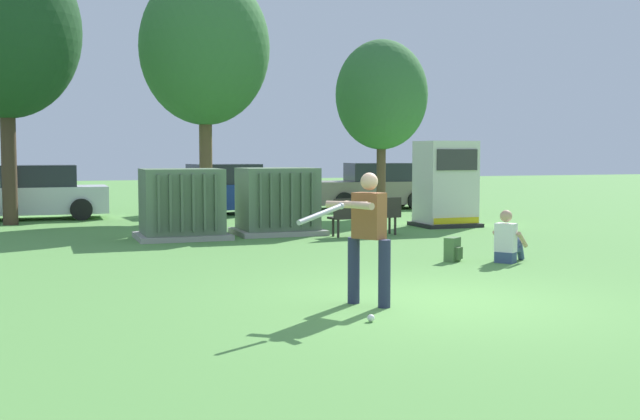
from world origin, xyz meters
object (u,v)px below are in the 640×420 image
at_px(seated_spectator, 508,242).
at_px(parked_car_right_of_center, 221,191).
at_px(sports_ball, 371,318).
at_px(backpack, 453,250).
at_px(park_bench, 366,214).
at_px(batter, 367,232).
at_px(generator_enclosure, 445,184).
at_px(transformer_mid_west, 277,202).
at_px(parked_car_rightmost, 374,187).
at_px(parked_car_left_of_center, 36,194).
at_px(transformer_west, 182,205).

xyz_separation_m(seated_spectator, parked_car_right_of_center, (-2.46, 12.70, 0.38)).
distance_m(sports_ball, backpack, 5.51).
relative_size(sports_ball, seated_spectator, 0.09).
height_order(park_bench, batter, batter).
xyz_separation_m(generator_enclosure, seated_spectator, (-2.34, -6.58, -0.76)).
distance_m(park_bench, backpack, 4.58).
distance_m(transformer_mid_west, seated_spectator, 6.70).
bearing_deg(parked_car_rightmost, backpack, -107.67).
relative_size(park_bench, parked_car_rightmost, 0.42).
distance_m(generator_enclosure, sports_ball, 12.42).
relative_size(park_bench, parked_car_left_of_center, 0.43).
height_order(seated_spectator, parked_car_right_of_center, parked_car_right_of_center).
xyz_separation_m(transformer_west, parked_car_left_of_center, (-3.19, 6.76, -0.04)).
bearing_deg(batter, sports_ball, -109.92).
bearing_deg(transformer_mid_west, batter, -99.55).
height_order(parked_car_left_of_center, parked_car_right_of_center, same).
bearing_deg(parked_car_rightmost, parked_car_left_of_center, -176.76).
distance_m(transformer_west, transformer_mid_west, 2.40).
bearing_deg(transformer_mid_west, transformer_west, -174.03).
height_order(transformer_west, transformer_mid_west, same).
distance_m(park_bench, seated_spectator, 5.05).
height_order(transformer_mid_west, sports_ball, transformer_mid_west).
relative_size(batter, parked_car_left_of_center, 0.41).
bearing_deg(generator_enclosure, sports_ball, -122.87).
bearing_deg(park_bench, backpack, -92.70).
bearing_deg(backpack, parked_car_left_of_center, 120.47).
bearing_deg(transformer_west, parked_car_right_of_center, 70.14).
distance_m(transformer_west, generator_enclosure, 7.28).
height_order(transformer_mid_west, parked_car_rightmost, same).
bearing_deg(sports_ball, parked_car_left_of_center, 102.69).
height_order(generator_enclosure, sports_ball, generator_enclosure).
bearing_deg(transformer_mid_west, parked_car_left_of_center, 130.58).
bearing_deg(parked_car_left_of_center, transformer_mid_west, -49.42).
bearing_deg(transformer_mid_west, parked_car_rightmost, 51.23).
bearing_deg(park_bench, generator_enclosure, 27.62).
xyz_separation_m(parked_car_right_of_center, parked_car_rightmost, (5.69, 0.64, 0.00)).
bearing_deg(batter, transformer_west, 95.55).
xyz_separation_m(sports_ball, parked_car_right_of_center, (1.91, 16.51, 0.71)).
xyz_separation_m(sports_ball, parked_car_rightmost, (7.61, 17.16, 0.71)).
distance_m(batter, sports_ball, 1.34).
bearing_deg(generator_enclosure, backpack, -117.68).
xyz_separation_m(transformer_mid_west, batter, (-1.53, -9.09, 0.19)).
xyz_separation_m(batter, sports_ball, (-0.33, -0.91, -0.93)).
xyz_separation_m(transformer_west, park_bench, (4.24, -0.94, -0.25)).
xyz_separation_m(transformer_mid_west, sports_ball, (-1.86, -10.00, -0.74)).
height_order(generator_enclosure, seated_spectator, generator_enclosure).
bearing_deg(park_bench, sports_ball, -112.82).
distance_m(park_bench, batter, 8.61).
height_order(transformer_west, parked_car_right_of_center, same).
height_order(batter, backpack, batter).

